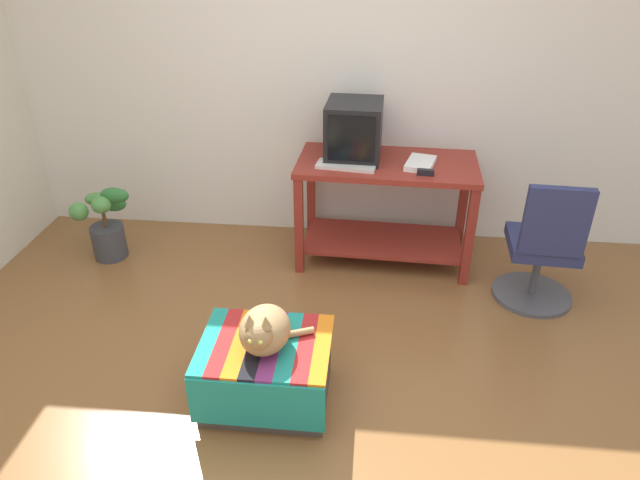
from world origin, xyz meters
The scene contains 11 objects.
ground_plane centered at (0.00, 0.00, 0.00)m, with size 14.00×14.00×0.00m, color brown.
back_wall centered at (0.00, 2.05, 1.30)m, with size 8.00×0.10×2.60m, color silver.
desk centered at (0.42, 1.60, 0.52)m, with size 1.27×0.68×0.77m.
tv_monitor centered at (0.18, 1.67, 0.96)m, with size 0.39×0.44×0.39m.
keyboard centered at (0.15, 1.47, 0.78)m, with size 0.40×0.15×0.02m, color beige.
book centered at (0.65, 1.54, 0.79)m, with size 0.17×0.27×0.04m, color white.
ottoman_with_blanket centered at (-0.17, 0.09, 0.19)m, with size 0.67×0.55×0.37m.
cat centered at (-0.16, 0.05, 0.48)m, with size 0.37×0.35×0.28m.
potted_plant centered at (-1.62, 1.41, 0.26)m, with size 0.43×0.31×0.58m.
office_chair centered at (1.43, 1.13, 0.39)m, with size 0.52×0.52×0.89m.
stapler centered at (0.67, 1.39, 0.79)m, with size 0.04×0.11×0.04m, color black.
Camera 1 is at (0.33, -2.12, 2.25)m, focal length 32.00 mm.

